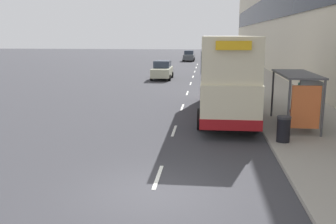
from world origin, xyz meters
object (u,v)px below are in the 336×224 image
object	(u,v)px
litter_bin	(283,129)
bus_shelter	(301,90)
car_0	(162,70)
car_3	(189,56)
car_1	(215,69)
pedestrian_2	(304,100)
car_2	(213,52)
pedestrian_1	(301,94)
double_decker_bus_near	(226,74)

from	to	relation	value
litter_bin	bus_shelter	bearing A→B (deg)	64.69
car_0	litter_bin	distance (m)	23.84
car_3	car_1	bearing A→B (deg)	98.94
pedestrian_2	litter_bin	world-z (taller)	pedestrian_2
car_3	car_2	bearing A→B (deg)	-105.59
bus_shelter	car_1	world-z (taller)	bus_shelter
pedestrian_1	litter_bin	bearing A→B (deg)	-108.12
double_decker_bus_near	car_3	world-z (taller)	double_decker_bus_near
car_2	litter_bin	bearing A→B (deg)	-88.34
car_1	car_2	bearing A→B (deg)	89.55
car_0	car_2	bearing A→B (deg)	-97.56
pedestrian_1	pedestrian_2	world-z (taller)	pedestrian_1
car_3	pedestrian_2	distance (m)	45.17
bus_shelter	pedestrian_1	distance (m)	4.61
double_decker_bus_near	car_3	xyz separation A→B (m)	(-4.14, 44.38, -1.40)
car_1	car_3	distance (m)	25.75
car_1	pedestrian_2	bearing A→B (deg)	-77.13
car_2	car_3	bearing A→B (deg)	-105.59
car_2	bus_shelter	bearing A→B (deg)	-87.16
bus_shelter	car_2	xyz separation A→B (m)	(-3.11, 62.82, -0.99)
litter_bin	car_0	bearing A→B (deg)	108.52
car_0	litter_bin	xyz separation A→B (m)	(7.57, -22.60, -0.23)
car_0	car_1	size ratio (longest dim) A/B	1.04
bus_shelter	double_decker_bus_near	xyz separation A→B (m)	(-3.30, 2.95, 0.41)
double_decker_bus_near	car_2	xyz separation A→B (m)	(0.18, 59.87, -1.39)
litter_bin	pedestrian_1	bearing A→B (deg)	71.88
double_decker_bus_near	pedestrian_2	xyz separation A→B (m)	(4.20, -0.01, -1.34)
double_decker_bus_near	pedestrian_1	bearing A→B (deg)	18.47
pedestrian_2	litter_bin	xyz separation A→B (m)	(-2.12, -5.52, -0.27)
car_1	litter_bin	size ratio (longest dim) A/B	4.18
bus_shelter	litter_bin	distance (m)	3.10
bus_shelter	car_1	xyz separation A→B (m)	(-3.43, 21.89, -0.97)
double_decker_bus_near	car_3	distance (m)	44.60
litter_bin	car_3	bearing A→B (deg)	97.10
bus_shelter	car_3	world-z (taller)	bus_shelter
bus_shelter	pedestrian_1	world-z (taller)	bus_shelter
double_decker_bus_near	car_1	world-z (taller)	double_decker_bus_near
car_0	car_3	bearing A→B (deg)	-92.85
car_1	double_decker_bus_near	bearing A→B (deg)	-89.59
double_decker_bus_near	litter_bin	world-z (taller)	double_decker_bus_near
bus_shelter	pedestrian_1	xyz separation A→B (m)	(1.07, 4.41, -0.83)
car_2	car_3	world-z (taller)	car_2
car_3	litter_bin	world-z (taller)	car_3
car_3	pedestrian_1	size ratio (longest dim) A/B	2.58
car_2	pedestrian_1	xyz separation A→B (m)	(4.18, -58.42, 0.15)
car_2	pedestrian_1	world-z (taller)	pedestrian_1
pedestrian_2	litter_bin	distance (m)	5.92
double_decker_bus_near	car_0	size ratio (longest dim) A/B	2.37
pedestrian_2	car_0	bearing A→B (deg)	119.57
pedestrian_1	bus_shelter	bearing A→B (deg)	-103.59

